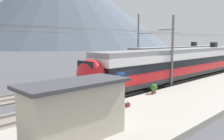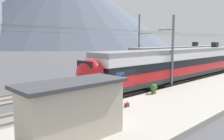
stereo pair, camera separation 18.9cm
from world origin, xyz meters
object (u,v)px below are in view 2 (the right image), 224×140
(platform_sign, at_px, (120,82))
(potted_plant_platform_edge, at_px, (154,88))
(train_near_platform, at_px, (195,61))
(train_far_track, at_px, (182,56))
(handbag_near_sign, at_px, (127,105))
(passenger_walking, at_px, (84,104))
(platform_shelter, at_px, (73,110))
(catenary_mast_mid, at_px, (172,51))
(catenary_mast_far_side, at_px, (140,43))
(handbag_beside_passenger, at_px, (98,113))

(platform_sign, relative_size, potted_plant_platform_edge, 2.80)
(train_near_platform, xyz_separation_m, train_far_track, (6.38, 5.43, -0.01))
(handbag_near_sign, height_order, potted_plant_platform_edge, potted_plant_platform_edge)
(passenger_walking, xyz_separation_m, potted_plant_platform_edge, (8.18, 1.27, -0.48))
(train_near_platform, relative_size, platform_shelter, 7.16)
(platform_sign, distance_m, platform_shelter, 5.76)
(platform_sign, distance_m, potted_plant_platform_edge, 4.86)
(train_near_platform, height_order, platform_shelter, train_near_platform)
(platform_shelter, bearing_deg, handbag_near_sign, 17.90)
(catenary_mast_mid, relative_size, potted_plant_platform_edge, 52.03)
(train_far_track, distance_m, platform_sign, 24.62)
(catenary_mast_far_side, relative_size, potted_plant_platform_edge, 52.03)
(catenary_mast_mid, relative_size, platform_sign, 18.57)
(passenger_walking, distance_m, handbag_beside_passenger, 1.35)
(potted_plant_platform_edge, bearing_deg, platform_sign, -172.28)
(catenary_mast_far_side, bearing_deg, train_far_track, -13.62)
(catenary_mast_far_side, xyz_separation_m, platform_sign, (-14.78, -10.47, -2.32))
(train_near_platform, distance_m, catenary_mast_far_side, 8.00)
(platform_sign, bearing_deg, passenger_walking, -169.80)
(platform_sign, xyz_separation_m, platform_shelter, (-5.30, -2.23, -0.32))
(train_far_track, xyz_separation_m, platform_shelter, (-28.43, -10.68, -0.49))
(train_near_platform, xyz_separation_m, handbag_near_sign, (-16.60, -3.49, -1.71))
(train_far_track, xyz_separation_m, passenger_walking, (-26.64, -9.08, -0.89))
(train_far_track, height_order, platform_shelter, train_far_track)
(catenary_mast_mid, bearing_deg, train_far_track, 25.56)
(handbag_near_sign, bearing_deg, handbag_beside_passenger, -178.83)
(passenger_walking, bearing_deg, platform_shelter, -138.19)
(train_near_platform, distance_m, catenary_mast_mid, 8.21)
(passenger_walking, xyz_separation_m, handbag_beside_passenger, (1.09, 0.11, -0.79))
(potted_plant_platform_edge, bearing_deg, passenger_walking, -171.21)
(potted_plant_platform_edge, bearing_deg, handbag_beside_passenger, -170.73)
(potted_plant_platform_edge, bearing_deg, train_near_platform, 11.16)
(train_near_platform, bearing_deg, platform_shelter, -166.61)
(train_far_track, height_order, platform_sign, train_far_track)
(train_far_track, relative_size, passenger_walking, 15.54)
(potted_plant_platform_edge, bearing_deg, handbag_near_sign, -166.26)
(platform_sign, relative_size, handbag_beside_passenger, 5.44)
(platform_sign, bearing_deg, handbag_beside_passenger, -167.78)
(platform_sign, relative_size, platform_shelter, 0.46)
(train_near_platform, relative_size, handbag_near_sign, 90.79)
(train_far_track, distance_m, potted_plant_platform_edge, 20.09)
(train_near_platform, distance_m, platform_sign, 17.02)
(potted_plant_platform_edge, relative_size, platform_shelter, 0.16)
(train_near_platform, bearing_deg, potted_plant_platform_edge, -168.84)
(potted_plant_platform_edge, distance_m, platform_shelter, 10.41)
(catenary_mast_mid, height_order, handbag_beside_passenger, catenary_mast_mid)
(handbag_near_sign, bearing_deg, potted_plant_platform_edge, 13.74)
(catenary_mast_far_side, bearing_deg, handbag_beside_passenger, -147.41)
(train_far_track, xyz_separation_m, handbag_near_sign, (-22.98, -8.92, -1.70))
(train_far_track, bearing_deg, catenary_mast_mid, -154.44)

